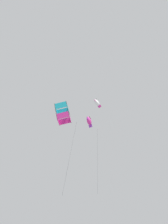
{
  "coord_description": "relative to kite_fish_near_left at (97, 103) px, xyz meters",
  "views": [
    {
      "loc": [
        -13.69,
        29.44,
        21.02
      ],
      "look_at": [
        -4.21,
        0.52,
        38.66
      ],
      "focal_mm": 44.54,
      "sensor_mm": 36.0,
      "label": 1
    }
  ],
  "objects": [
    {
      "name": "kite_box_low_drifter",
      "position": [
        2.4,
        6.11,
        -4.59
      ],
      "size": [
        2.5,
        2.1,
        10.77
      ],
      "rotation": [
        0.2,
        0.0,
        1.78
      ],
      "color": "#1EB2C6"
    },
    {
      "name": "kite_fish_near_right",
      "position": [
        0.76,
        1.28,
        -3.4
      ],
      "size": [
        1.54,
        1.52,
        10.16
      ],
      "rotation": [
        0.24,
        0.0,
        1.47
      ],
      "color": "#DB2D93"
    },
    {
      "name": "kite_fish_near_left",
      "position": [
        0.0,
        0.0,
        0.0
      ],
      "size": [
        1.26,
        1.17,
        1.68
      ],
      "rotation": [
        0.51,
        0.0,
        1.45
      ],
      "color": "white"
    }
  ]
}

